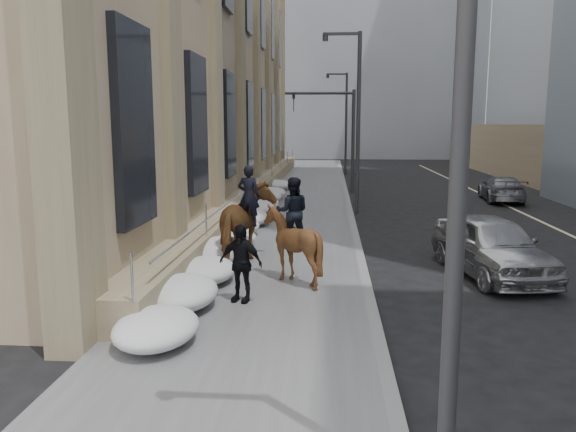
% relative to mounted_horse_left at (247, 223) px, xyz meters
% --- Properties ---
extents(ground, '(140.00, 140.00, 0.00)m').
position_rel_mounted_horse_left_xyz_m(ground, '(0.63, -3.97, -1.29)').
color(ground, black).
rests_on(ground, ground).
extents(sidewalk, '(5.00, 80.00, 0.12)m').
position_rel_mounted_horse_left_xyz_m(sidewalk, '(0.63, 6.03, -1.23)').
color(sidewalk, '#525254').
rests_on(sidewalk, ground).
extents(curb, '(0.24, 80.00, 0.12)m').
position_rel_mounted_horse_left_xyz_m(curb, '(3.25, 6.03, -1.23)').
color(curb, slate).
rests_on(curb, ground).
extents(lane_line, '(0.15, 70.00, 0.01)m').
position_rel_mounted_horse_left_xyz_m(lane_line, '(11.13, 6.03, -1.28)').
color(lane_line, '#BFB78C').
rests_on(lane_line, ground).
extents(limestone_building, '(6.10, 44.00, 18.00)m').
position_rel_mounted_horse_left_xyz_m(limestone_building, '(-4.63, 16.00, 7.61)').
color(limestone_building, '#887259').
rests_on(limestone_building, ground).
extents(bg_building_mid, '(30.00, 12.00, 28.00)m').
position_rel_mounted_horse_left_xyz_m(bg_building_mid, '(4.63, 56.03, 12.71)').
color(bg_building_mid, slate).
rests_on(bg_building_mid, ground).
extents(bg_building_far, '(24.00, 12.00, 20.00)m').
position_rel_mounted_horse_left_xyz_m(bg_building_far, '(-5.37, 68.03, 8.71)').
color(bg_building_far, gray).
rests_on(bg_building_far, ground).
extents(streetlight_near, '(1.71, 0.24, 8.00)m').
position_rel_mounted_horse_left_xyz_m(streetlight_near, '(3.37, -9.97, 3.29)').
color(streetlight_near, '#2D2D30').
rests_on(streetlight_near, ground).
extents(streetlight_mid, '(1.71, 0.24, 8.00)m').
position_rel_mounted_horse_left_xyz_m(streetlight_mid, '(3.37, 10.03, 3.29)').
color(streetlight_mid, '#2D2D30').
rests_on(streetlight_mid, ground).
extents(streetlight_far, '(1.71, 0.24, 8.00)m').
position_rel_mounted_horse_left_xyz_m(streetlight_far, '(3.37, 30.03, 3.29)').
color(streetlight_far, '#2D2D30').
rests_on(streetlight_far, ground).
extents(traffic_signal, '(4.10, 0.22, 6.00)m').
position_rel_mounted_horse_left_xyz_m(traffic_signal, '(2.71, 18.03, 2.71)').
color(traffic_signal, '#2D2D30').
rests_on(traffic_signal, ground).
extents(snow_bank, '(1.70, 18.10, 0.76)m').
position_rel_mounted_horse_left_xyz_m(snow_bank, '(-0.79, 4.14, -0.82)').
color(snow_bank, silver).
rests_on(snow_bank, sidewalk).
extents(mounted_horse_left, '(1.50, 2.78, 2.78)m').
position_rel_mounted_horse_left_xyz_m(mounted_horse_left, '(0.00, 0.00, 0.00)').
color(mounted_horse_left, '#503218').
rests_on(mounted_horse_left, sidewalk).
extents(mounted_horse_right, '(1.59, 1.77, 2.61)m').
position_rel_mounted_horse_left_xyz_m(mounted_horse_right, '(1.39, -1.70, -0.09)').
color(mounted_horse_right, '#3F2512').
rests_on(mounted_horse_right, sidewalk).
extents(pedestrian, '(1.10, 0.71, 1.75)m').
position_rel_mounted_horse_left_xyz_m(pedestrian, '(0.36, -3.41, -0.30)').
color(pedestrian, black).
rests_on(pedestrian, sidewalk).
extents(car_silver, '(2.71, 5.07, 1.64)m').
position_rel_mounted_horse_left_xyz_m(car_silver, '(6.65, -0.31, -0.47)').
color(car_silver, '#9DA0A5').
rests_on(car_silver, ground).
extents(car_grey, '(2.30, 4.74, 1.33)m').
position_rel_mounted_horse_left_xyz_m(car_grey, '(11.32, 14.74, -0.62)').
color(car_grey, slate).
rests_on(car_grey, ground).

